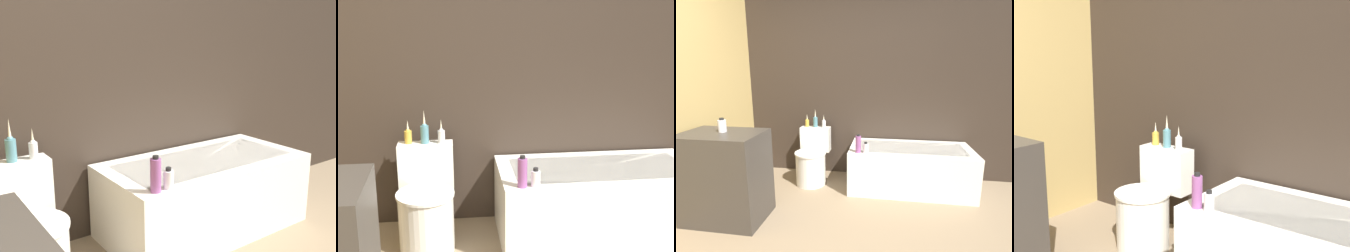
# 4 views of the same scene
# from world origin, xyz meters

# --- Properties ---
(wall_back_tiled) EXTENTS (6.40, 0.06, 2.60)m
(wall_back_tiled) POSITION_xyz_m (0.00, 2.09, 1.30)
(wall_back_tiled) COLOR #332821
(wall_back_tiled) RESTS_ON ground_plane
(bathtub) EXTENTS (1.47, 0.73, 0.53)m
(bathtub) POSITION_xyz_m (0.76, 1.68, 0.27)
(bathtub) COLOR white
(bathtub) RESTS_ON ground
(toilet) EXTENTS (0.40, 0.55, 0.70)m
(toilet) POSITION_xyz_m (-0.50, 1.67, 0.30)
(toilet) COLOR white
(toilet) RESTS_ON ground
(vase_gold) EXTENTS (0.05, 0.05, 0.18)m
(vase_gold) POSITION_xyz_m (-0.62, 1.89, 0.76)
(vase_gold) COLOR gold
(vase_gold) RESTS_ON toilet
(vase_silver) EXTENTS (0.06, 0.06, 0.25)m
(vase_silver) POSITION_xyz_m (-0.50, 1.88, 0.79)
(vase_silver) COLOR teal
(vase_silver) RESTS_ON toilet
(vase_bronze) EXTENTS (0.05, 0.05, 0.18)m
(vase_bronze) POSITION_xyz_m (-0.38, 1.87, 0.76)
(vase_bronze) COLOR silver
(vase_bronze) RESTS_ON toilet
(shampoo_bottle_tall) EXTENTS (0.06, 0.06, 0.22)m
(shampoo_bottle_tall) POSITION_xyz_m (0.15, 1.38, 0.63)
(shampoo_bottle_tall) COLOR #8C4C8C
(shampoo_bottle_tall) RESTS_ON bathtub
(shampoo_bottle_short) EXTENTS (0.06, 0.06, 0.13)m
(shampoo_bottle_short) POSITION_xyz_m (0.23, 1.38, 0.59)
(shampoo_bottle_short) COLOR silver
(shampoo_bottle_short) RESTS_ON bathtub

